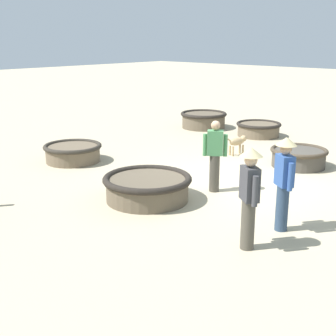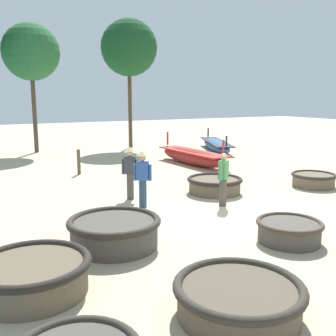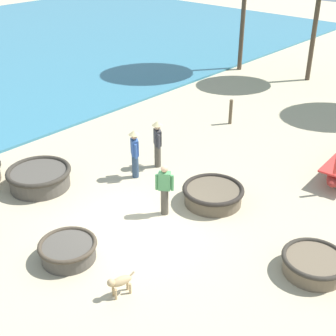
% 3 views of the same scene
% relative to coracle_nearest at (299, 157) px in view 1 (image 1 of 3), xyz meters
% --- Properties ---
extents(ground_plane, '(80.00, 80.00, 0.00)m').
position_rel_coracle_nearest_xyz_m(ground_plane, '(0.35, 2.06, -0.27)').
color(ground_plane, '#BCAD8C').
extents(coracle_nearest, '(1.47, 1.47, 0.49)m').
position_rel_coracle_nearest_xyz_m(coracle_nearest, '(0.00, 0.00, 0.00)').
color(coracle_nearest, '#4C473F').
rests_on(coracle_nearest, ground).
extents(coracle_upturned, '(1.57, 1.57, 0.48)m').
position_rel_coracle_nearest_xyz_m(coracle_upturned, '(4.79, 3.65, -0.00)').
color(coracle_upturned, brown).
rests_on(coracle_upturned, ground).
extents(coracle_tilted, '(1.71, 1.71, 0.58)m').
position_rel_coracle_nearest_xyz_m(coracle_tilted, '(5.20, -2.62, 0.05)').
color(coracle_tilted, brown).
rests_on(coracle_tilted, ground).
extents(coracle_beside_post, '(1.51, 1.51, 0.47)m').
position_rel_coracle_nearest_xyz_m(coracle_beside_post, '(2.86, -2.67, -0.01)').
color(coracle_beside_post, brown).
rests_on(coracle_beside_post, ground).
extents(coracle_center, '(1.85, 1.85, 0.53)m').
position_rel_coracle_nearest_xyz_m(coracle_center, '(1.09, 4.51, 0.02)').
color(coracle_center, brown).
rests_on(coracle_center, ground).
extents(fisherman_hauling, '(0.45, 0.37, 1.67)m').
position_rel_coracle_nearest_xyz_m(fisherman_hauling, '(-1.75, 4.05, 0.69)').
color(fisherman_hauling, '#2D425B').
rests_on(fisherman_hauling, ground).
extents(fisherman_by_coracle, '(0.45, 0.38, 1.67)m').
position_rel_coracle_nearest_xyz_m(fisherman_by_coracle, '(-1.72, 5.09, 0.69)').
color(fisherman_by_coracle, '#4C473D').
rests_on(fisherman_by_coracle, ground).
extents(fisherman_with_hat, '(0.45, 0.38, 1.57)m').
position_rel_coracle_nearest_xyz_m(fisherman_with_hat, '(0.42, 3.11, 0.57)').
color(fisherman_with_hat, '#4C473D').
rests_on(fisherman_with_hat, ground).
extents(dog, '(0.34, 0.67, 0.55)m').
position_rel_coracle_nearest_xyz_m(dog, '(1.91, -0.01, 0.11)').
color(dog, tan).
rests_on(dog, ground).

